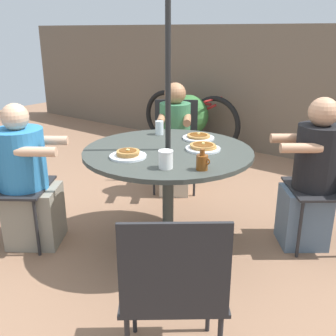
% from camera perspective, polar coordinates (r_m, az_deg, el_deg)
% --- Properties ---
extents(ground_plane, '(12.00, 12.00, 0.00)m').
position_cam_1_polar(ground_plane, '(3.13, -0.00, -10.88)').
color(ground_plane, '#8C664C').
extents(back_fence, '(10.00, 0.06, 1.65)m').
position_cam_1_polar(back_fence, '(5.17, 18.34, 10.08)').
color(back_fence, brown).
rests_on(back_fence, ground).
extents(patio_table, '(1.22, 1.22, 0.77)m').
position_cam_1_polar(patio_table, '(2.85, -0.00, 0.77)').
color(patio_table, '#383D38').
rests_on(patio_table, ground).
extents(umbrella_pole, '(0.04, 0.04, 2.23)m').
position_cam_1_polar(umbrella_pole, '(2.74, -0.00, 9.66)').
color(umbrella_pole, black).
rests_on(umbrella_pole, ground).
extents(patio_chair_north, '(0.66, 0.66, 0.89)m').
position_cam_1_polar(patio_chair_north, '(3.16, 23.03, -1.74)').
color(patio_chair_north, '#232326').
rests_on(patio_chair_north, ground).
extents(diner_north, '(0.54, 0.52, 1.14)m').
position_cam_1_polar(diner_north, '(3.10, 20.05, -1.65)').
color(diner_north, slate).
rests_on(diner_north, ground).
extents(patio_chair_east, '(0.65, 0.65, 0.89)m').
position_cam_1_polar(patio_chair_east, '(4.08, 1.11, 4.39)').
color(patio_chair_east, '#232326').
rests_on(patio_chair_east, ground).
extents(diner_east, '(0.49, 0.53, 1.11)m').
position_cam_1_polar(diner_east, '(3.91, 0.99, 3.66)').
color(diner_east, beige).
rests_on(diner_east, ground).
extents(patio_chair_south, '(0.66, 0.66, 0.89)m').
position_cam_1_polar(patio_chair_south, '(3.19, -22.81, -1.54)').
color(patio_chair_south, '#232326').
rests_on(patio_chair_south, ground).
extents(diner_south, '(0.58, 0.55, 1.09)m').
position_cam_1_polar(diner_south, '(3.13, -19.74, -2.08)').
color(diner_south, gray).
rests_on(diner_south, ground).
extents(patio_chair_west, '(0.66, 0.66, 0.89)m').
position_cam_1_polar(patio_chair_west, '(1.81, 0.77, -16.50)').
color(patio_chair_west, '#232326').
rests_on(patio_chair_west, ground).
extents(pancake_plate_a, '(0.25, 0.25, 0.05)m').
position_cam_1_polar(pancake_plate_a, '(3.10, 4.46, 4.50)').
color(pancake_plate_a, white).
rests_on(pancake_plate_a, patio_table).
extents(pancake_plate_b, '(0.25, 0.25, 0.06)m').
position_cam_1_polar(pancake_plate_b, '(2.66, -5.83, 1.96)').
color(pancake_plate_b, white).
rests_on(pancake_plate_b, patio_table).
extents(pancake_plate_c, '(0.25, 0.25, 0.05)m').
position_cam_1_polar(pancake_plate_c, '(2.82, 5.11, 3.00)').
color(pancake_plate_c, white).
rests_on(pancake_plate_c, patio_table).
extents(syrup_bottle, '(0.09, 0.07, 0.13)m').
position_cam_1_polar(syrup_bottle, '(2.41, 4.99, 0.91)').
color(syrup_bottle, brown).
rests_on(syrup_bottle, patio_table).
extents(coffee_cup, '(0.09, 0.09, 0.11)m').
position_cam_1_polar(coffee_cup, '(2.42, -0.33, 1.27)').
color(coffee_cup, white).
rests_on(coffee_cup, patio_table).
extents(drinking_glass_a, '(0.07, 0.07, 0.11)m').
position_cam_1_polar(drinking_glass_a, '(3.22, -1.26, 5.87)').
color(drinking_glass_a, silver).
rests_on(drinking_glass_a, patio_table).
extents(bicycle, '(1.58, 0.44, 0.77)m').
position_cam_1_polar(bicycle, '(5.56, 3.17, 7.04)').
color(bicycle, black).
rests_on(bicycle, ground).
extents(potted_shrub, '(0.56, 0.56, 0.75)m').
position_cam_1_polar(potted_shrub, '(5.42, 2.94, 7.13)').
color(potted_shrub, '#3D3D3F').
rests_on(potted_shrub, ground).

